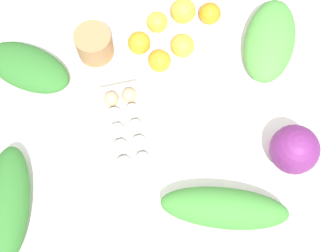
{
  "coord_description": "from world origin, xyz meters",
  "views": [
    {
      "loc": [
        -0.02,
        0.48,
        2.07
      ],
      "look_at": [
        0.0,
        0.0,
        0.77
      ],
      "focal_mm": 50.0,
      "sensor_mm": 36.0,
      "label": 1
    }
  ],
  "objects_px": {
    "greens_bunch_kale": "(27,67)",
    "greens_bunch_dandelion": "(270,40)",
    "orange_0": "(157,22)",
    "orange_2": "(139,43)",
    "greens_bunch_chard": "(224,208)",
    "greens_bunch_beet_tops": "(6,207)",
    "orange_4": "(160,61)",
    "cabbage_purple": "(294,150)",
    "orange_3": "(183,11)",
    "egg_carton": "(127,132)",
    "paper_bag": "(94,44)",
    "orange_5": "(210,14)",
    "orange_1": "(183,46)"
  },
  "relations": [
    {
      "from": "paper_bag",
      "to": "cabbage_purple",
      "type": "bearing_deg",
      "value": 151.44
    },
    {
      "from": "egg_carton",
      "to": "greens_bunch_kale",
      "type": "xyz_separation_m",
      "value": [
        0.32,
        -0.2,
        -0.0
      ]
    },
    {
      "from": "greens_bunch_kale",
      "to": "orange_0",
      "type": "height_order",
      "value": "greens_bunch_kale"
    },
    {
      "from": "cabbage_purple",
      "to": "orange_1",
      "type": "bearing_deg",
      "value": -46.27
    },
    {
      "from": "greens_bunch_kale",
      "to": "orange_2",
      "type": "relative_size",
      "value": 3.82
    },
    {
      "from": "orange_0",
      "to": "greens_bunch_kale",
      "type": "bearing_deg",
      "value": 24.78
    },
    {
      "from": "orange_5",
      "to": "orange_0",
      "type": "bearing_deg",
      "value": 12.82
    },
    {
      "from": "greens_bunch_chard",
      "to": "orange_2",
      "type": "height_order",
      "value": "greens_bunch_chard"
    },
    {
      "from": "orange_2",
      "to": "orange_1",
      "type": "bearing_deg",
      "value": 177.92
    },
    {
      "from": "greens_bunch_beet_tops",
      "to": "orange_4",
      "type": "height_order",
      "value": "greens_bunch_beet_tops"
    },
    {
      "from": "greens_bunch_kale",
      "to": "greens_bunch_chard",
      "type": "height_order",
      "value": "greens_bunch_chard"
    },
    {
      "from": "greens_bunch_dandelion",
      "to": "greens_bunch_kale",
      "type": "xyz_separation_m",
      "value": [
        0.75,
        0.12,
        -0.01
      ]
    },
    {
      "from": "greens_bunch_kale",
      "to": "orange_5",
      "type": "distance_m",
      "value": 0.6
    },
    {
      "from": "greens_bunch_kale",
      "to": "greens_bunch_dandelion",
      "type": "bearing_deg",
      "value": -170.67
    },
    {
      "from": "orange_1",
      "to": "orange_0",
      "type": "bearing_deg",
      "value": -45.04
    },
    {
      "from": "cabbage_purple",
      "to": "orange_0",
      "type": "relative_size",
      "value": 2.06
    },
    {
      "from": "greens_bunch_kale",
      "to": "orange_3",
      "type": "distance_m",
      "value": 0.52
    },
    {
      "from": "orange_3",
      "to": "orange_1",
      "type": "bearing_deg",
      "value": 90.98
    },
    {
      "from": "greens_bunch_dandelion",
      "to": "orange_4",
      "type": "bearing_deg",
      "value": 13.54
    },
    {
      "from": "greens_bunch_dandelion",
      "to": "orange_2",
      "type": "distance_m",
      "value": 0.41
    },
    {
      "from": "cabbage_purple",
      "to": "orange_4",
      "type": "bearing_deg",
      "value": -35.72
    },
    {
      "from": "orange_4",
      "to": "orange_0",
      "type": "bearing_deg",
      "value": -83.94
    },
    {
      "from": "egg_carton",
      "to": "orange_0",
      "type": "distance_m",
      "value": 0.39
    },
    {
      "from": "greens_bunch_beet_tops",
      "to": "orange_1",
      "type": "bearing_deg",
      "value": -131.58
    },
    {
      "from": "greens_bunch_kale",
      "to": "greens_bunch_beet_tops",
      "type": "relative_size",
      "value": 0.81
    },
    {
      "from": "greens_bunch_chard",
      "to": "orange_0",
      "type": "height_order",
      "value": "greens_bunch_chard"
    },
    {
      "from": "greens_bunch_beet_tops",
      "to": "greens_bunch_kale",
      "type": "bearing_deg",
      "value": -89.08
    },
    {
      "from": "cabbage_purple",
      "to": "orange_2",
      "type": "height_order",
      "value": "cabbage_purple"
    },
    {
      "from": "greens_bunch_chard",
      "to": "orange_2",
      "type": "relative_size",
      "value": 4.79
    },
    {
      "from": "cabbage_purple",
      "to": "greens_bunch_kale",
      "type": "height_order",
      "value": "cabbage_purple"
    },
    {
      "from": "paper_bag",
      "to": "orange_2",
      "type": "xyz_separation_m",
      "value": [
        -0.14,
        -0.02,
        -0.01
      ]
    },
    {
      "from": "greens_bunch_dandelion",
      "to": "orange_0",
      "type": "bearing_deg",
      "value": -9.15
    },
    {
      "from": "greens_bunch_dandelion",
      "to": "orange_5",
      "type": "relative_size",
      "value": 4.24
    },
    {
      "from": "egg_carton",
      "to": "orange_5",
      "type": "relative_size",
      "value": 4.44
    },
    {
      "from": "greens_bunch_beet_tops",
      "to": "orange_1",
      "type": "relative_size",
      "value": 4.6
    },
    {
      "from": "greens_bunch_dandelion",
      "to": "orange_1",
      "type": "xyz_separation_m",
      "value": [
        0.27,
        0.03,
        -0.01
      ]
    },
    {
      "from": "greens_bunch_chard",
      "to": "orange_3",
      "type": "height_order",
      "value": "greens_bunch_chard"
    },
    {
      "from": "paper_bag",
      "to": "orange_3",
      "type": "distance_m",
      "value": 0.31
    },
    {
      "from": "orange_2",
      "to": "orange_3",
      "type": "xyz_separation_m",
      "value": [
        -0.13,
        -0.12,
        0.0
      ]
    },
    {
      "from": "cabbage_purple",
      "to": "orange_3",
      "type": "height_order",
      "value": "cabbage_purple"
    },
    {
      "from": "greens_bunch_kale",
      "to": "greens_bunch_beet_tops",
      "type": "distance_m",
      "value": 0.43
    },
    {
      "from": "paper_bag",
      "to": "orange_0",
      "type": "height_order",
      "value": "paper_bag"
    },
    {
      "from": "orange_0",
      "to": "orange_2",
      "type": "height_order",
      "value": "orange_2"
    },
    {
      "from": "orange_1",
      "to": "greens_bunch_beet_tops",
      "type": "bearing_deg",
      "value": 48.42
    },
    {
      "from": "greens_bunch_dandelion",
      "to": "orange_3",
      "type": "height_order",
      "value": "greens_bunch_dandelion"
    },
    {
      "from": "greens_bunch_dandelion",
      "to": "orange_2",
      "type": "bearing_deg",
      "value": 3.13
    },
    {
      "from": "paper_bag",
      "to": "orange_2",
      "type": "relative_size",
      "value": 1.56
    },
    {
      "from": "orange_1",
      "to": "orange_2",
      "type": "relative_size",
      "value": 1.02
    },
    {
      "from": "greens_bunch_chard",
      "to": "orange_2",
      "type": "distance_m",
      "value": 0.58
    },
    {
      "from": "paper_bag",
      "to": "orange_3",
      "type": "height_order",
      "value": "paper_bag"
    }
  ]
}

